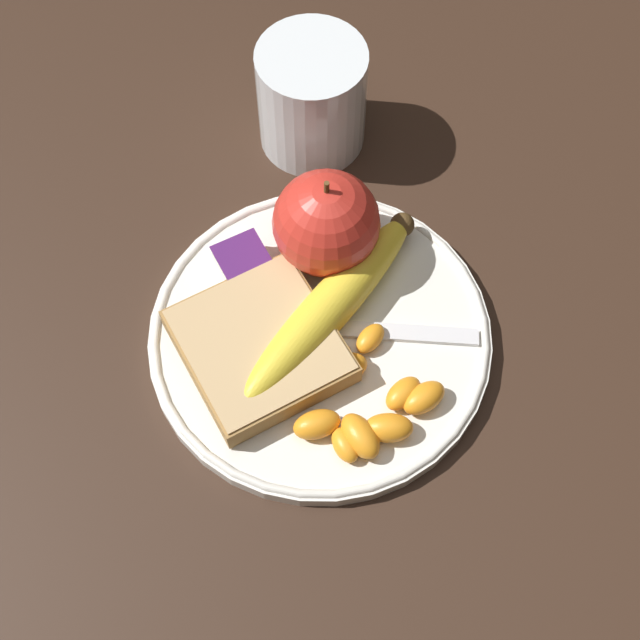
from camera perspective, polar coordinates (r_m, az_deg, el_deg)
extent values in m
plane|color=#332116|center=(0.63, 0.00, -1.35)|extent=(3.00, 3.00, 0.00)
cylinder|color=silver|center=(0.62, 0.00, -1.10)|extent=(0.24, 0.24, 0.01)
torus|color=silver|center=(0.62, 0.00, -0.86)|extent=(0.23, 0.23, 0.01)
cylinder|color=silver|center=(0.69, -0.53, 14.02)|extent=(0.08, 0.08, 0.09)
cylinder|color=#F4A81E|center=(0.70, -0.52, 13.65)|extent=(0.07, 0.07, 0.07)
sphere|color=red|center=(0.62, 0.40, 6.22)|extent=(0.08, 0.08, 0.08)
cylinder|color=brown|center=(0.58, 0.43, 8.48)|extent=(0.00, 0.00, 0.01)
ellipsoid|color=yellow|center=(0.61, 0.52, 0.75)|extent=(0.11, 0.18, 0.03)
sphere|color=#473319|center=(0.64, 5.28, 6.09)|extent=(0.02, 0.02, 0.02)
cube|color=olive|center=(0.60, -3.89, -1.67)|extent=(0.11, 0.10, 0.02)
cube|color=tan|center=(0.60, -3.89, -1.67)|extent=(0.10, 0.10, 0.02)
cube|color=silver|center=(0.62, 4.66, -0.79)|extent=(0.07, 0.11, 0.00)
cube|color=silver|center=(0.62, -3.19, -0.29)|extent=(0.05, 0.06, 0.00)
cube|color=silver|center=(0.63, -4.79, 3.32)|extent=(0.04, 0.03, 0.02)
cube|color=#4C1E60|center=(0.62, -4.87, 3.83)|extent=(0.04, 0.03, 0.00)
ellipsoid|color=orange|center=(0.58, 4.40, -6.90)|extent=(0.03, 0.04, 0.02)
ellipsoid|color=orange|center=(0.60, 0.79, -2.01)|extent=(0.03, 0.03, 0.01)
ellipsoid|color=orange|center=(0.59, 6.66, -4.97)|extent=(0.02, 0.03, 0.02)
ellipsoid|color=orange|center=(0.58, 1.61, -8.01)|extent=(0.03, 0.02, 0.01)
ellipsoid|color=orange|center=(0.59, 5.34, -4.70)|extent=(0.02, 0.03, 0.02)
ellipsoid|color=orange|center=(0.59, 1.10, -3.23)|extent=(0.03, 0.04, 0.02)
ellipsoid|color=orange|center=(0.61, 3.23, -1.19)|extent=(0.02, 0.03, 0.01)
ellipsoid|color=orange|center=(0.58, 2.59, -7.44)|extent=(0.04, 0.02, 0.02)
ellipsoid|color=orange|center=(0.58, -0.20, -6.70)|extent=(0.02, 0.03, 0.02)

